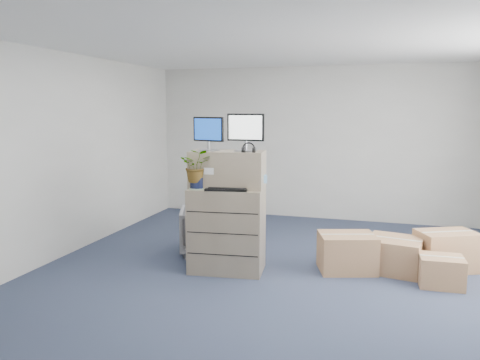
{
  "coord_description": "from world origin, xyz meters",
  "views": [
    {
      "loc": [
        1.18,
        -5.14,
        2.03
      ],
      "look_at": [
        -0.5,
        0.4,
        1.15
      ],
      "focal_mm": 35.0,
      "sensor_mm": 36.0,
      "label": 1
    }
  ],
  "objects_px": {
    "filing_cabinet_lower": "(227,229)",
    "monitor_right": "(246,130)",
    "potted_plant": "(197,171)",
    "monitor_left": "(208,132)",
    "water_bottle": "(231,176)",
    "office_chair": "(206,228)",
    "keyboard": "(227,189)"
  },
  "relations": [
    {
      "from": "filing_cabinet_lower",
      "to": "monitor_left",
      "type": "bearing_deg",
      "value": 171.23
    },
    {
      "from": "filing_cabinet_lower",
      "to": "monitor_right",
      "type": "xyz_separation_m",
      "value": [
        0.23,
        0.06,
        1.24
      ]
    },
    {
      "from": "office_chair",
      "to": "filing_cabinet_lower",
      "type": "bearing_deg",
      "value": 110.04
    },
    {
      "from": "filing_cabinet_lower",
      "to": "monitor_right",
      "type": "distance_m",
      "value": 1.26
    },
    {
      "from": "monitor_right",
      "to": "keyboard",
      "type": "xyz_separation_m",
      "value": [
        -0.17,
        -0.22,
        -0.7
      ]
    },
    {
      "from": "filing_cabinet_lower",
      "to": "water_bottle",
      "type": "height_order",
      "value": "water_bottle"
    },
    {
      "from": "monitor_left",
      "to": "potted_plant",
      "type": "distance_m",
      "value": 0.51
    },
    {
      "from": "monitor_left",
      "to": "water_bottle",
      "type": "bearing_deg",
      "value": 23.14
    },
    {
      "from": "keyboard",
      "to": "office_chair",
      "type": "distance_m",
      "value": 1.21
    },
    {
      "from": "potted_plant",
      "to": "monitor_left",
      "type": "bearing_deg",
      "value": 68.37
    },
    {
      "from": "water_bottle",
      "to": "office_chair",
      "type": "height_order",
      "value": "water_bottle"
    },
    {
      "from": "keyboard",
      "to": "water_bottle",
      "type": "bearing_deg",
      "value": 85.55
    },
    {
      "from": "water_bottle",
      "to": "monitor_left",
      "type": "bearing_deg",
      "value": -168.17
    },
    {
      "from": "monitor_left",
      "to": "potted_plant",
      "type": "xyz_separation_m",
      "value": [
        -0.08,
        -0.2,
        -0.46
      ]
    },
    {
      "from": "keyboard",
      "to": "office_chair",
      "type": "relative_size",
      "value": 0.71
    },
    {
      "from": "water_bottle",
      "to": "potted_plant",
      "type": "bearing_deg",
      "value": -143.84
    },
    {
      "from": "filing_cabinet_lower",
      "to": "office_chair",
      "type": "relative_size",
      "value": 1.48
    },
    {
      "from": "potted_plant",
      "to": "office_chair",
      "type": "height_order",
      "value": "potted_plant"
    },
    {
      "from": "filing_cabinet_lower",
      "to": "potted_plant",
      "type": "distance_m",
      "value": 0.84
    },
    {
      "from": "office_chair",
      "to": "monitor_left",
      "type": "bearing_deg",
      "value": 94.91
    },
    {
      "from": "keyboard",
      "to": "potted_plant",
      "type": "bearing_deg",
      "value": 174.23
    },
    {
      "from": "keyboard",
      "to": "filing_cabinet_lower",
      "type": "bearing_deg",
      "value": 98.13
    },
    {
      "from": "monitor_left",
      "to": "monitor_right",
      "type": "bearing_deg",
      "value": 17.12
    },
    {
      "from": "water_bottle",
      "to": "filing_cabinet_lower",
      "type": "bearing_deg",
      "value": -114.97
    },
    {
      "from": "monitor_left",
      "to": "monitor_right",
      "type": "relative_size",
      "value": 0.9
    },
    {
      "from": "filing_cabinet_lower",
      "to": "monitor_left",
      "type": "xyz_separation_m",
      "value": [
        -0.24,
        0.01,
        1.22
      ]
    },
    {
      "from": "filing_cabinet_lower",
      "to": "monitor_left",
      "type": "relative_size",
      "value": 2.54
    },
    {
      "from": "monitor_left",
      "to": "office_chair",
      "type": "relative_size",
      "value": 0.58
    },
    {
      "from": "water_bottle",
      "to": "potted_plant",
      "type": "height_order",
      "value": "potted_plant"
    },
    {
      "from": "keyboard",
      "to": "monitor_right",
      "type": "bearing_deg",
      "value": 41.88
    },
    {
      "from": "water_bottle",
      "to": "office_chair",
      "type": "bearing_deg",
      "value": 135.42
    },
    {
      "from": "filing_cabinet_lower",
      "to": "water_bottle",
      "type": "bearing_deg",
      "value": 58.61
    }
  ]
}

